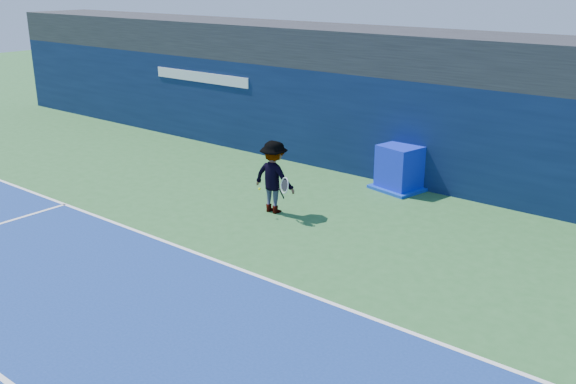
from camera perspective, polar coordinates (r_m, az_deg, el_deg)
ground at (r=12.51m, az=-18.29°, el=-9.60°), size 80.00×80.00×0.00m
baseline at (r=14.13m, az=-8.14°, el=-5.40°), size 24.00×0.10×0.01m
stadium_band at (r=19.79m, az=9.93°, el=12.23°), size 36.00×3.00×1.20m
back_wall_assembly at (r=19.28m, az=8.11°, el=5.82°), size 36.00×1.03×3.00m
equipment_cart at (r=18.27m, az=9.98°, el=2.00°), size 1.56×1.56×1.26m
tennis_player at (r=16.12m, az=-1.25°, el=1.35°), size 1.37×0.75×1.86m
tennis_ball at (r=15.91m, az=-2.56°, el=0.28°), size 0.07×0.07×0.07m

